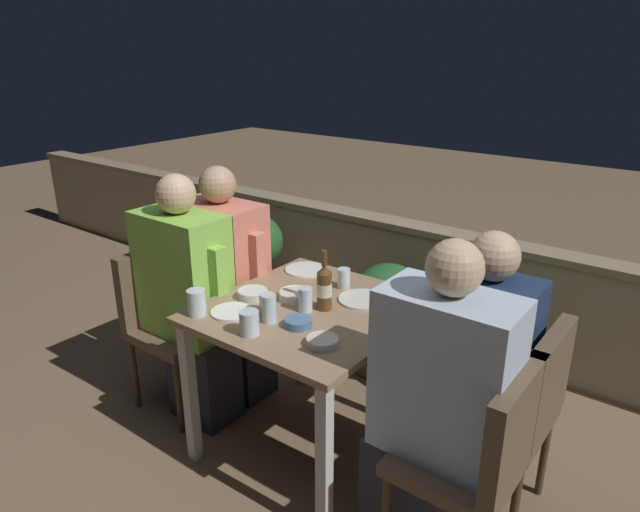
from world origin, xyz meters
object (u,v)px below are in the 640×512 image
chair_left_near (167,311)px  chair_left_far (205,294)px  person_green_blouse (190,301)px  potted_plant (254,254)px  person_navy_jumper (473,369)px  person_coral_top (228,284)px  chair_right_far (518,403)px  person_blue_shirt (434,406)px  beer_bottle (324,287)px  chair_right_near (482,452)px

chair_left_near → chair_left_far: 0.27m
person_green_blouse → potted_plant: 1.19m
chair_left_far → person_navy_jumper: 1.56m
person_green_blouse → person_coral_top: 0.27m
person_green_blouse → chair_left_far: (-0.20, 0.27, -0.11)m
person_navy_jumper → potted_plant: (-1.91, 0.74, -0.15)m
chair_left_near → chair_right_far: bearing=9.8°
person_blue_shirt → beer_bottle: (-0.64, 0.21, 0.22)m
chair_right_far → chair_left_near: bearing=-170.2°
person_coral_top → chair_right_near: (1.56, -0.33, -0.11)m
chair_left_near → chair_right_near: bearing=-1.7°
chair_left_near → chair_left_far: size_ratio=1.00×
chair_right_near → person_blue_shirt: person_blue_shirt is taller
chair_right_near → person_blue_shirt: 0.22m
chair_left_near → person_navy_jumper: size_ratio=0.71×
beer_bottle → person_blue_shirt: bearing=-18.1°
beer_bottle → chair_left_far: bearing=172.7°
chair_left_far → person_blue_shirt: person_blue_shirt is taller
potted_plant → person_navy_jumper: bearing=-21.1°
chair_left_far → beer_bottle: beer_bottle is taller
chair_right_far → person_navy_jumper: person_navy_jumper is taller
person_green_blouse → beer_bottle: bearing=12.5°
person_green_blouse → chair_right_far: size_ratio=1.49×
chair_left_near → person_green_blouse: 0.22m
chair_right_near → chair_right_far: size_ratio=1.00×
chair_right_near → person_blue_shirt: bearing=180.0°
person_green_blouse → potted_plant: bearing=118.2°
chair_left_far → person_coral_top: size_ratio=0.67×
person_coral_top → chair_right_near: 1.59m
person_coral_top → beer_bottle: person_coral_top is taller
chair_right_far → beer_bottle: size_ratio=3.11×
person_navy_jumper → chair_right_near: bearing=-61.4°
person_blue_shirt → chair_right_far: person_blue_shirt is taller
chair_left_near → person_coral_top: 0.35m
person_green_blouse → chair_right_far: 1.58m
chair_left_far → person_coral_top: 0.22m
person_blue_shirt → potted_plant: person_blue_shirt is taller
beer_bottle → potted_plant: (-1.27, 0.88, -0.39)m
chair_left_near → beer_bottle: bearing=9.9°
person_coral_top → chair_right_near: size_ratio=1.48×
chair_left_far → potted_plant: chair_left_far is taller
person_green_blouse → chair_left_far: 0.36m
chair_left_far → person_blue_shirt: size_ratio=0.68×
chair_left_near → beer_bottle: beer_bottle is taller
chair_left_far → chair_right_near: 1.78m
chair_left_far → chair_right_far: (1.75, 0.03, 0.00)m
person_coral_top → beer_bottle: bearing=-9.1°
chair_left_far → chair_right_near: bearing=-10.6°
chair_right_far → potted_plant: size_ratio=1.15×
beer_bottle → person_navy_jumper: bearing=12.7°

